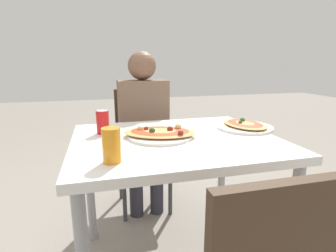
% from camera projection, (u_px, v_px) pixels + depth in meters
% --- Properties ---
extents(dining_table, '(1.01, 0.82, 0.76)m').
position_uv_depth(dining_table, '(175.00, 154.00, 1.34)').
color(dining_table, white).
rests_on(dining_table, ground_plane).
extents(chair_far_seated, '(0.40, 0.40, 0.92)m').
position_uv_depth(chair_far_seated, '(142.00, 143.00, 2.07)').
color(chair_far_seated, '#3F2D1E').
rests_on(chair_far_seated, ground_plane).
extents(person_seated, '(0.35, 0.24, 1.20)m').
position_uv_depth(person_seated, '(143.00, 123.00, 1.91)').
color(person_seated, '#2D2D38').
rests_on(person_seated, ground_plane).
extents(pizza_main, '(0.42, 0.34, 0.06)m').
position_uv_depth(pizza_main, '(160.00, 133.00, 1.33)').
color(pizza_main, white).
rests_on(pizza_main, dining_table).
extents(soda_can, '(0.07, 0.07, 0.12)m').
position_uv_depth(soda_can, '(103.00, 122.00, 1.38)').
color(soda_can, red).
rests_on(soda_can, dining_table).
extents(drink_glass, '(0.07, 0.07, 0.14)m').
position_uv_depth(drink_glass, '(112.00, 145.00, 0.98)').
color(drink_glass, orange).
rests_on(drink_glass, dining_table).
extents(pizza_second, '(0.32, 0.32, 0.05)m').
position_uv_depth(pizza_second, '(245.00, 126.00, 1.50)').
color(pizza_second, white).
rests_on(pizza_second, dining_table).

